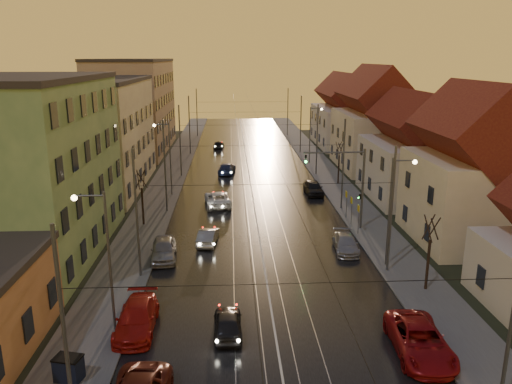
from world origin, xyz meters
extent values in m
plane|color=black|center=(0.00, 0.00, 0.00)|extent=(160.00, 160.00, 0.00)
cube|color=black|center=(0.00, 40.00, 0.02)|extent=(16.00, 120.00, 0.04)
cube|color=#4C4C4C|center=(-10.00, 40.00, 0.07)|extent=(4.00, 120.00, 0.15)
cube|color=#4C4C4C|center=(10.00, 40.00, 0.07)|extent=(4.00, 120.00, 0.15)
cube|color=gray|center=(-2.20, 40.00, 0.06)|extent=(0.06, 120.00, 0.03)
cube|color=gray|center=(-0.77, 40.00, 0.06)|extent=(0.06, 120.00, 0.03)
cube|color=gray|center=(0.77, 40.00, 0.06)|extent=(0.06, 120.00, 0.03)
cube|color=gray|center=(2.20, 40.00, 0.06)|extent=(0.06, 120.00, 0.03)
cube|color=#5D8555|center=(-17.50, 14.00, 6.50)|extent=(10.00, 18.00, 13.00)
cube|color=#C3B397|center=(-17.50, 34.00, 6.00)|extent=(10.00, 20.00, 12.00)
cube|color=#9E7C66|center=(-17.50, 58.00, 7.00)|extent=(10.00, 24.00, 14.00)
cube|color=beige|center=(17.00, 15.00, 3.50)|extent=(8.50, 10.00, 7.00)
pyramid|color=#521213|center=(17.00, 15.00, 8.90)|extent=(8.67, 10.20, 3.80)
cube|color=silver|center=(17.00, 28.00, 3.00)|extent=(9.00, 12.00, 6.00)
pyramid|color=#521213|center=(17.00, 28.00, 7.60)|extent=(9.18, 12.24, 3.20)
cube|color=beige|center=(17.00, 43.00, 3.75)|extent=(9.00, 14.00, 7.50)
pyramid|color=#521213|center=(17.00, 43.00, 9.50)|extent=(9.18, 14.28, 4.00)
cube|color=silver|center=(17.00, 61.00, 3.25)|extent=(9.00, 16.00, 6.50)
pyramid|color=#521213|center=(17.00, 61.00, 8.25)|extent=(9.18, 16.32, 3.50)
cylinder|color=#595B60|center=(-8.60, -6.00, 4.50)|extent=(0.16, 0.16, 9.00)
cylinder|color=#595B60|center=(8.60, -6.00, 4.50)|extent=(0.16, 0.16, 9.00)
cylinder|color=#595B60|center=(-8.60, 9.00, 4.50)|extent=(0.16, 0.16, 9.00)
cylinder|color=#595B60|center=(8.60, 9.00, 4.50)|extent=(0.16, 0.16, 9.00)
cylinder|color=#595B60|center=(-8.60, 24.00, 4.50)|extent=(0.16, 0.16, 9.00)
cylinder|color=#595B60|center=(8.60, 24.00, 4.50)|extent=(0.16, 0.16, 9.00)
cylinder|color=#595B60|center=(-8.60, 39.00, 4.50)|extent=(0.16, 0.16, 9.00)
cylinder|color=#595B60|center=(8.60, 39.00, 4.50)|extent=(0.16, 0.16, 9.00)
cylinder|color=#595B60|center=(-8.60, 54.00, 4.50)|extent=(0.16, 0.16, 9.00)
cylinder|color=#595B60|center=(8.60, 54.00, 4.50)|extent=(0.16, 0.16, 9.00)
cylinder|color=#595B60|center=(-8.60, 72.00, 4.50)|extent=(0.16, 0.16, 9.00)
cylinder|color=#595B60|center=(8.60, 72.00, 4.50)|extent=(0.16, 0.16, 9.00)
cylinder|color=#595B60|center=(-8.80, 2.00, 4.00)|extent=(0.14, 0.14, 8.00)
cylinder|color=#595B60|center=(-9.60, 2.00, 7.80)|extent=(1.60, 0.10, 0.10)
sphere|color=#FFD88C|center=(-10.32, 2.00, 7.70)|extent=(0.32, 0.32, 0.32)
cylinder|color=#595B60|center=(8.80, 10.00, 4.00)|extent=(0.14, 0.14, 8.00)
cylinder|color=#595B60|center=(9.60, 10.00, 7.80)|extent=(1.60, 0.10, 0.10)
sphere|color=#FFD88C|center=(10.32, 10.00, 7.70)|extent=(0.32, 0.32, 0.32)
cylinder|color=#595B60|center=(-8.80, 30.00, 4.00)|extent=(0.14, 0.14, 8.00)
cylinder|color=#595B60|center=(-9.60, 30.00, 7.80)|extent=(1.60, 0.10, 0.10)
sphere|color=#FFD88C|center=(-10.32, 30.00, 7.70)|extent=(0.32, 0.32, 0.32)
cylinder|color=#595B60|center=(8.80, 46.00, 4.00)|extent=(0.14, 0.14, 8.00)
cylinder|color=#595B60|center=(9.60, 46.00, 7.80)|extent=(1.60, 0.10, 0.10)
sphere|color=#FFD88C|center=(10.32, 46.00, 7.70)|extent=(0.32, 0.32, 0.32)
cylinder|color=#595B60|center=(9.00, 18.00, 3.60)|extent=(0.20, 0.20, 7.20)
cylinder|color=#595B60|center=(6.40, 18.00, 6.90)|extent=(5.20, 0.14, 0.14)
imported|color=black|center=(4.00, 18.00, 6.30)|extent=(0.15, 0.18, 0.90)
sphere|color=#19FF3F|center=(4.00, 17.88, 6.15)|extent=(0.20, 0.20, 0.20)
cylinder|color=black|center=(-10.20, 20.00, 1.75)|extent=(0.18, 0.18, 3.50)
cylinder|color=black|center=(-9.97, 20.09, 4.30)|extent=(0.37, 0.92, 1.61)
cylinder|color=black|center=(-10.29, 20.23, 4.30)|extent=(0.91, 0.40, 1.61)
cylinder|color=black|center=(-10.43, 19.91, 4.30)|extent=(0.37, 0.92, 1.61)
cylinder|color=black|center=(-10.07, 19.78, 4.30)|extent=(0.84, 0.54, 1.62)
cylinder|color=black|center=(10.20, 6.00, 1.75)|extent=(0.18, 0.18, 3.50)
cylinder|color=black|center=(10.43, 6.09, 4.30)|extent=(0.37, 0.92, 1.61)
cylinder|color=black|center=(10.11, 6.23, 4.30)|extent=(0.91, 0.40, 1.61)
cylinder|color=black|center=(9.97, 5.91, 4.30)|extent=(0.37, 0.92, 1.61)
cylinder|color=black|center=(10.32, 5.78, 4.30)|extent=(0.84, 0.54, 1.62)
cylinder|color=black|center=(10.40, 34.00, 1.75)|extent=(0.18, 0.18, 3.50)
cylinder|color=black|center=(10.63, 34.09, 4.30)|extent=(0.37, 0.92, 1.61)
cylinder|color=black|center=(10.31, 34.23, 4.30)|extent=(0.91, 0.40, 1.61)
cylinder|color=black|center=(10.17, 33.91, 4.30)|extent=(0.37, 0.92, 1.61)
cylinder|color=black|center=(10.53, 33.78, 4.30)|extent=(0.84, 0.54, 1.62)
imported|color=black|center=(-2.58, 1.46, 0.65)|extent=(1.59, 3.83, 1.30)
imported|color=gray|center=(-4.25, 15.18, 0.63)|extent=(1.77, 3.98, 1.27)
imported|color=white|center=(-3.70, 25.92, 0.73)|extent=(3.00, 5.47, 1.45)
imported|color=navy|center=(-2.84, 40.38, 0.70)|extent=(2.50, 4.99, 1.39)
imported|color=black|center=(-4.32, 58.94, 0.64)|extent=(1.83, 3.88, 1.28)
imported|color=#AC1711|center=(-7.60, 2.06, 0.74)|extent=(2.13, 5.10, 1.47)
imported|color=#9B9CA1|center=(-7.40, 12.20, 0.77)|extent=(2.19, 4.67, 1.55)
imported|color=maroon|center=(7.15, -0.97, 0.77)|extent=(2.86, 5.70, 1.55)
imported|color=#9F9EA4|center=(6.55, 13.06, 0.62)|extent=(2.09, 4.42, 1.25)
imported|color=black|center=(6.73, 29.74, 0.75)|extent=(1.93, 4.49, 1.51)
cube|color=black|center=(-9.92, -2.41, 0.70)|extent=(1.36, 1.07, 1.10)
camera|label=1|loc=(-2.28, -22.94, 14.65)|focal=35.00mm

